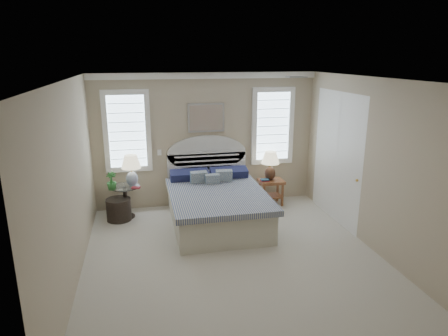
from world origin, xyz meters
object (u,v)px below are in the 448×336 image
(side_table_left, at_px, (125,198))
(bed, at_px, (216,203))
(floor_pot, at_px, (119,209))
(lamp_right, at_px, (270,162))
(nightstand_right, at_px, (271,187))
(lamp_left, at_px, (131,167))

(side_table_left, bearing_deg, bed, -19.74)
(floor_pot, bearing_deg, lamp_right, 4.53)
(nightstand_right, height_order, lamp_left, lamp_left)
(side_table_left, height_order, floor_pot, side_table_left)
(side_table_left, height_order, lamp_left, lamp_left)
(lamp_left, xyz_separation_m, lamp_right, (2.78, 0.12, -0.10))
(bed, xyz_separation_m, lamp_right, (1.28, 0.73, 0.51))
(bed, xyz_separation_m, side_table_left, (-1.65, 0.59, 0.00))
(nightstand_right, xyz_separation_m, floor_pot, (-3.08, -0.20, -0.18))
(floor_pot, distance_m, lamp_right, 3.15)
(side_table_left, relative_size, lamp_left, 1.05)
(lamp_left, bearing_deg, bed, -21.96)
(lamp_left, bearing_deg, nightstand_right, 1.76)
(nightstand_right, xyz_separation_m, lamp_left, (-2.80, -0.09, 0.61))
(lamp_right, bearing_deg, floor_pot, -175.47)
(side_table_left, bearing_deg, nightstand_right, 1.94)
(bed, relative_size, nightstand_right, 4.29)
(nightstand_right, bearing_deg, bed, -151.97)
(bed, relative_size, lamp_right, 3.78)
(nightstand_right, height_order, lamp_right, lamp_right)
(side_table_left, relative_size, lamp_right, 1.05)
(side_table_left, xyz_separation_m, lamp_left, (0.15, 0.01, 0.61))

